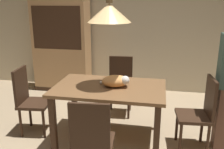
# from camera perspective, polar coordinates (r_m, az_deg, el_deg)

# --- Properties ---
(back_wall) EXTENTS (6.40, 0.10, 2.90)m
(back_wall) POSITION_cam_1_polar(r_m,az_deg,el_deg) (5.13, 4.20, 12.55)
(back_wall) COLOR beige
(back_wall) RESTS_ON ground
(dining_table) EXTENTS (1.40, 0.90, 0.75)m
(dining_table) POSITION_cam_1_polar(r_m,az_deg,el_deg) (3.22, -0.57, -4.43)
(dining_table) COLOR brown
(dining_table) RESTS_ON ground
(chair_near_front) EXTENTS (0.43, 0.43, 0.93)m
(chair_near_front) POSITION_cam_1_polar(r_m,az_deg,el_deg) (2.51, -4.58, -14.43)
(chair_near_front) COLOR #382316
(chair_near_front) RESTS_ON ground
(chair_right_side) EXTENTS (0.43, 0.43, 0.93)m
(chair_right_side) POSITION_cam_1_polar(r_m,az_deg,el_deg) (3.26, 19.43, -7.76)
(chair_right_side) COLOR #382316
(chair_right_side) RESTS_ON ground
(chair_left_side) EXTENTS (0.44, 0.44, 0.93)m
(chair_left_side) POSITION_cam_1_polar(r_m,az_deg,el_deg) (3.65, -18.29, -5.05)
(chair_left_side) COLOR #382316
(chair_left_side) RESTS_ON ground
(chair_far_back) EXTENTS (0.42, 0.42, 0.93)m
(chair_far_back) POSITION_cam_1_polar(r_m,az_deg,el_deg) (4.08, 1.85, -1.90)
(chair_far_back) COLOR #382316
(chair_far_back) RESTS_ON ground
(cat_sleeping) EXTENTS (0.40, 0.31, 0.16)m
(cat_sleeping) POSITION_cam_1_polar(r_m,az_deg,el_deg) (3.15, 0.94, -1.48)
(cat_sleeping) COLOR #E59951
(cat_sleeping) RESTS_ON dining_table
(pendant_lamp) EXTENTS (0.52, 0.52, 1.30)m
(pendant_lamp) POSITION_cam_1_polar(r_m,az_deg,el_deg) (3.01, -0.63, 13.89)
(pendant_lamp) COLOR #E5B775
(hutch_bookcase) EXTENTS (1.12, 0.45, 1.85)m
(hutch_bookcase) POSITION_cam_1_polar(r_m,az_deg,el_deg) (5.22, -11.29, 6.14)
(hutch_bookcase) COLOR tan
(hutch_bookcase) RESTS_ON ground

